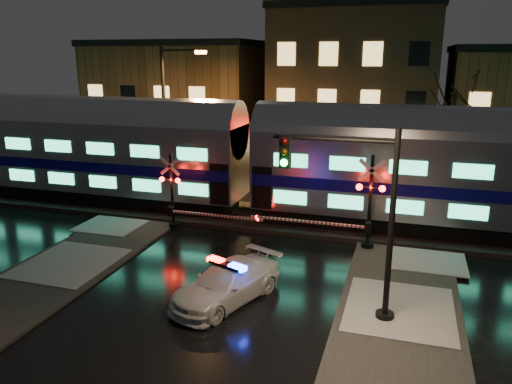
% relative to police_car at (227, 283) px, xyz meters
% --- Properties ---
extents(ground, '(120.00, 120.00, 0.00)m').
position_rel_police_car_xyz_m(ground, '(-0.70, 3.91, -0.67)').
color(ground, black).
rests_on(ground, ground).
extents(ballast, '(90.00, 4.20, 0.24)m').
position_rel_police_car_xyz_m(ballast, '(-0.70, 8.91, -0.55)').
color(ballast, black).
rests_on(ballast, ground).
extents(sidewalk_left, '(4.00, 20.00, 0.12)m').
position_rel_police_car_xyz_m(sidewalk_left, '(-7.20, -2.09, -0.61)').
color(sidewalk_left, '#2D2D2D').
rests_on(sidewalk_left, ground).
extents(sidewalk_right, '(4.00, 20.00, 0.12)m').
position_rel_police_car_xyz_m(sidewalk_right, '(5.80, -2.09, -0.61)').
color(sidewalk_right, '#2D2D2D').
rests_on(sidewalk_right, ground).
extents(building_left, '(14.00, 10.00, 9.00)m').
position_rel_police_car_xyz_m(building_left, '(-13.70, 25.91, 3.83)').
color(building_left, brown).
rests_on(building_left, ground).
extents(building_mid, '(12.00, 11.00, 11.50)m').
position_rel_police_car_xyz_m(building_mid, '(1.30, 26.41, 5.08)').
color(building_mid, brown).
rests_on(building_mid, ground).
extents(train, '(51.00, 3.12, 5.92)m').
position_rel_police_car_xyz_m(train, '(-2.02, 8.91, 2.72)').
color(train, black).
rests_on(train, ballast).
extents(police_car, '(3.39, 4.92, 1.48)m').
position_rel_police_car_xyz_m(police_car, '(0.00, 0.00, 0.00)').
color(police_car, silver).
rests_on(police_car, ground).
extents(crossing_signal_right, '(6.01, 0.67, 4.26)m').
position_rel_police_car_xyz_m(crossing_signal_right, '(3.92, 6.22, 1.10)').
color(crossing_signal_right, black).
rests_on(crossing_signal_right, ground).
extents(crossing_signal_left, '(5.30, 0.63, 3.75)m').
position_rel_police_car_xyz_m(crossing_signal_left, '(-4.80, 6.21, 0.88)').
color(crossing_signal_left, black).
rests_on(crossing_signal_left, ground).
extents(traffic_light, '(4.05, 0.72, 6.27)m').
position_rel_police_car_xyz_m(traffic_light, '(4.37, 0.14, 2.66)').
color(traffic_light, black).
rests_on(traffic_light, ground).
extents(streetlight, '(2.95, 0.31, 8.81)m').
position_rel_police_car_xyz_m(streetlight, '(-8.50, 12.91, 4.41)').
color(streetlight, black).
rests_on(streetlight, ground).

